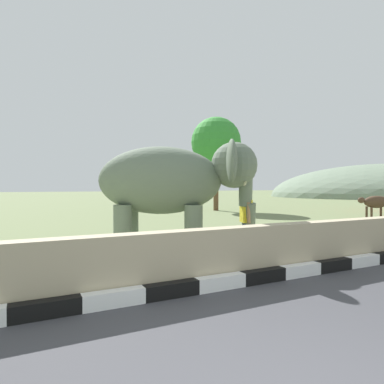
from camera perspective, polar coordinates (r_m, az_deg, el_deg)
The scene contains 6 objects.
striped_curb at distance 5.34m, azimuth -8.16°, elevation -16.72°, with size 16.20×0.20×0.24m.
barrier_parapet at distance 6.61m, azimuth 10.91°, elevation -9.88°, with size 28.00×0.36×1.00m, color tan.
elephant at distance 8.53m, azimuth -2.97°, elevation 1.71°, with size 3.98×3.38×2.85m.
person_handler at distance 8.76m, azimuth 9.09°, elevation -4.37°, with size 0.37×0.63×1.66m.
cow_mid at distance 20.55m, azimuth 28.56°, elevation -1.56°, with size 1.93×0.95×1.23m.
tree_distant at distance 24.43m, azimuth 4.07°, elevation 8.32°, with size 3.55×3.55×6.67m.
Camera 1 is at (-1.99, -1.29, 1.75)m, focal length 31.63 mm.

